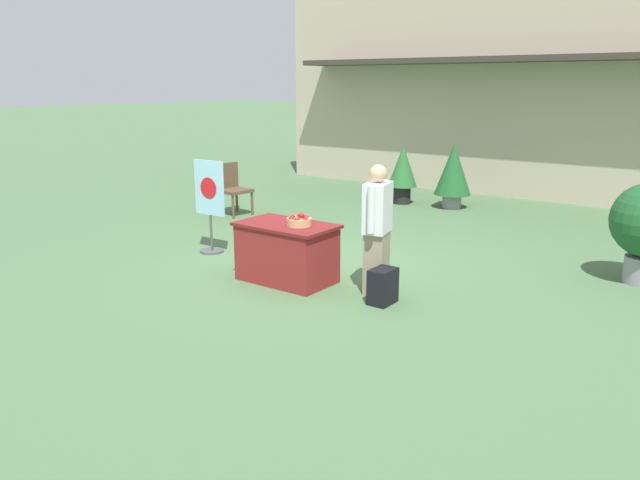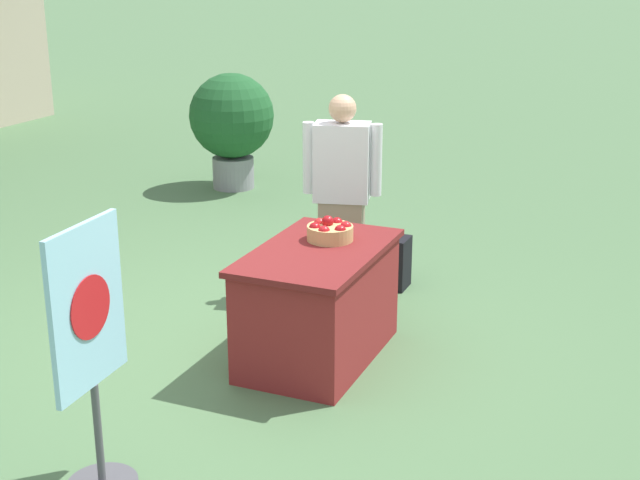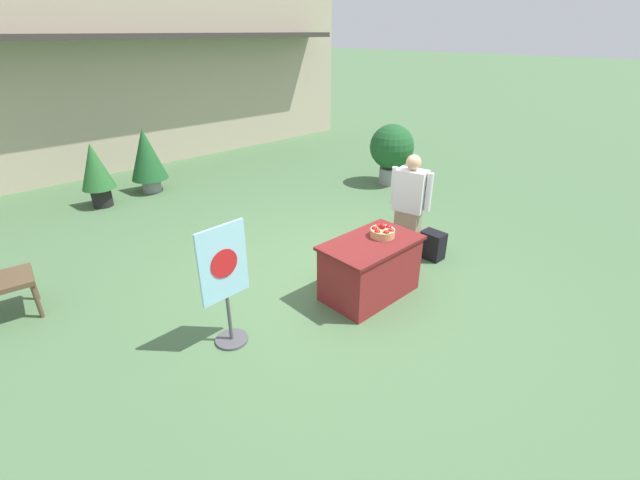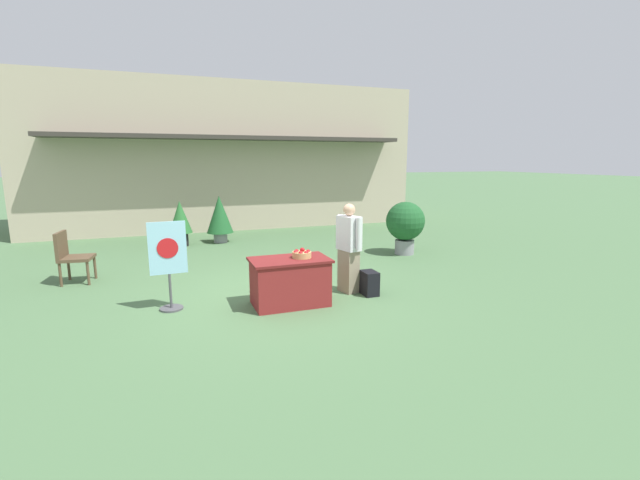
# 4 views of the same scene
# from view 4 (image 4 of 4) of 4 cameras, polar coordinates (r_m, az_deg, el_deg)

# --- Properties ---
(ground_plane) EXTENTS (120.00, 120.00, 0.00)m
(ground_plane) POSITION_cam_4_polar(r_m,az_deg,el_deg) (7.63, -6.04, -7.17)
(ground_plane) COLOR #4C7047
(storefront_building) EXTENTS (12.74, 4.64, 4.81)m
(storefront_building) POSITION_cam_4_polar(r_m,az_deg,el_deg) (16.11, -12.33, 10.75)
(storefront_building) COLOR #B7A88E
(storefront_building) RESTS_ON ground_plane
(display_table) EXTENTS (1.26, 0.76, 0.77)m
(display_table) POSITION_cam_4_polar(r_m,az_deg,el_deg) (6.98, -4.03, -5.55)
(display_table) COLOR maroon
(display_table) RESTS_ON ground_plane
(apple_basket) EXTENTS (0.31, 0.31, 0.16)m
(apple_basket) POSITION_cam_4_polar(r_m,az_deg,el_deg) (6.92, -2.45, -1.87)
(apple_basket) COLOR tan
(apple_basket) RESTS_ON display_table
(person_visitor) EXTENTS (0.36, 0.59, 1.58)m
(person_visitor) POSITION_cam_4_polar(r_m,az_deg,el_deg) (7.54, 3.86, -1.04)
(person_visitor) COLOR gray
(person_visitor) RESTS_ON ground_plane
(backpack) EXTENTS (0.24, 0.34, 0.42)m
(backpack) POSITION_cam_4_polar(r_m,az_deg,el_deg) (7.54, 6.60, -5.73)
(backpack) COLOR black
(backpack) RESTS_ON ground_plane
(poster_board) EXTENTS (0.56, 0.36, 1.40)m
(poster_board) POSITION_cam_4_polar(r_m,az_deg,el_deg) (7.03, -19.55, -2.84)
(poster_board) COLOR #4C4C51
(poster_board) RESTS_ON ground_plane
(patio_chair) EXTENTS (0.61, 0.61, 1.00)m
(patio_chair) POSITION_cam_4_polar(r_m,az_deg,el_deg) (9.40, -30.32, -1.63)
(patio_chair) COLOR brown
(patio_chair) RESTS_ON ground_plane
(potted_plant_far_right) EXTENTS (0.95, 0.95, 1.31)m
(potted_plant_far_right) POSITION_cam_4_polar(r_m,az_deg,el_deg) (10.78, 11.30, 2.21)
(potted_plant_far_right) COLOR gray
(potted_plant_far_right) RESTS_ON ground_plane
(potted_plant_far_left) EXTENTS (0.62, 0.62, 1.24)m
(potted_plant_far_left) POSITION_cam_4_polar(r_m,az_deg,el_deg) (12.17, -18.13, 2.57)
(potted_plant_far_left) COLOR black
(potted_plant_far_left) RESTS_ON ground_plane
(potted_plant_near_left) EXTENTS (0.74, 0.74, 1.33)m
(potted_plant_near_left) POSITION_cam_4_polar(r_m,az_deg,el_deg) (12.42, -13.24, 3.16)
(potted_plant_near_left) COLOR gray
(potted_plant_near_left) RESTS_ON ground_plane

